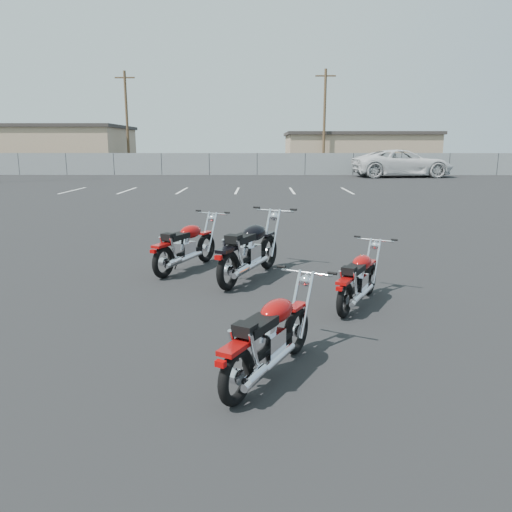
{
  "coord_description": "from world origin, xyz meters",
  "views": [
    {
      "loc": [
        0.27,
        -7.27,
        2.39
      ],
      "look_at": [
        0.2,
        0.6,
        0.65
      ],
      "focal_mm": 35.0,
      "sensor_mm": 36.0,
      "label": 1
    }
  ],
  "objects_px": {
    "motorcycle_rear_red": "(270,337)",
    "white_van": "(403,155)",
    "motorcycle_second_black": "(250,250)",
    "motorcycle_third_red": "(359,279)",
    "motorcycle_front_red": "(186,246)"
  },
  "relations": [
    {
      "from": "motorcycle_second_black",
      "to": "motorcycle_front_red",
      "type": "bearing_deg",
      "value": 151.59
    },
    {
      "from": "motorcycle_rear_red",
      "to": "white_van",
      "type": "bearing_deg",
      "value": 72.44
    },
    {
      "from": "motorcycle_second_black",
      "to": "motorcycle_third_red",
      "type": "relative_size",
      "value": 1.31
    },
    {
      "from": "motorcycle_third_red",
      "to": "motorcycle_rear_red",
      "type": "bearing_deg",
      "value": -119.88
    },
    {
      "from": "motorcycle_third_red",
      "to": "white_van",
      "type": "xyz_separation_m",
      "value": [
        9.57,
        32.22,
        1.25
      ]
    },
    {
      "from": "motorcycle_front_red",
      "to": "motorcycle_second_black",
      "type": "xyz_separation_m",
      "value": [
        1.27,
        -0.69,
        0.06
      ]
    },
    {
      "from": "motorcycle_second_black",
      "to": "motorcycle_rear_red",
      "type": "relative_size",
      "value": 1.24
    },
    {
      "from": "motorcycle_second_black",
      "to": "motorcycle_rear_red",
      "type": "xyz_separation_m",
      "value": [
        0.29,
        -3.97,
        -0.1
      ]
    },
    {
      "from": "motorcycle_rear_red",
      "to": "motorcycle_front_red",
      "type": "bearing_deg",
      "value": 108.5
    },
    {
      "from": "motorcycle_third_red",
      "to": "motorcycle_rear_red",
      "type": "height_order",
      "value": "motorcycle_rear_red"
    },
    {
      "from": "motorcycle_second_black",
      "to": "white_van",
      "type": "relative_size",
      "value": 0.27
    },
    {
      "from": "motorcycle_front_red",
      "to": "white_van",
      "type": "relative_size",
      "value": 0.24
    },
    {
      "from": "motorcycle_front_red",
      "to": "white_van",
      "type": "distance_m",
      "value": 32.53
    },
    {
      "from": "motorcycle_rear_red",
      "to": "motorcycle_third_red",
      "type": "bearing_deg",
      "value": 60.12
    },
    {
      "from": "motorcycle_second_black",
      "to": "white_van",
      "type": "bearing_deg",
      "value": 69.86
    }
  ]
}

